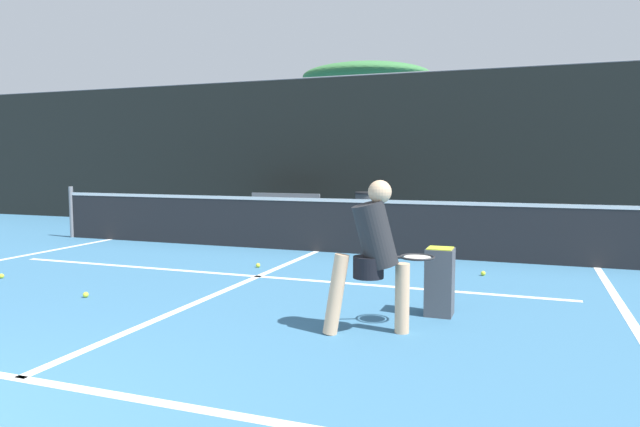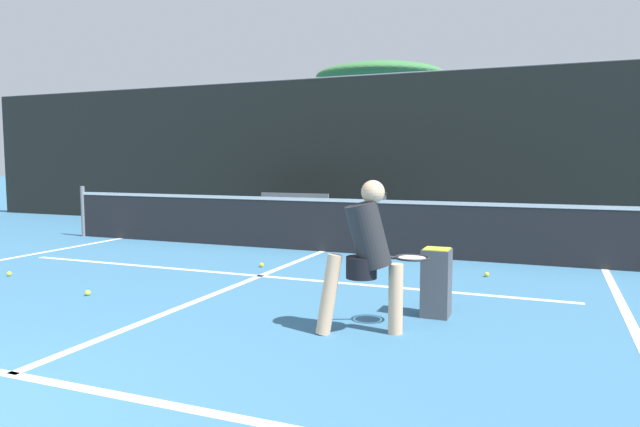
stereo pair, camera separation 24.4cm
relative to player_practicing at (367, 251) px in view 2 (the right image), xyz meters
name	(u,v)px [view 2 (the right image)]	position (x,y,z in m)	size (l,w,h in m)	color
court_baseline_near	(11,374)	(-2.18, -1.99, -0.77)	(11.00, 0.10, 0.01)	white
court_service_line	(260,276)	(-2.18, 1.98, -0.77)	(8.25, 0.10, 0.01)	white
court_center_mark	(230,288)	(-2.18, 1.17, -0.77)	(0.10, 6.32, 0.01)	white
court_sideline_right	(633,327)	(2.33, 1.17, -0.77)	(0.10, 7.32, 0.01)	white
net	(323,223)	(-2.18, 4.33, -0.26)	(11.09, 0.09, 1.07)	slate
fence_back	(378,153)	(-2.18, 7.80, 1.01)	(24.00, 0.06, 3.59)	black
player_practicing	(367,251)	(0.00, 0.00, 0.00)	(1.02, 0.87, 1.44)	#DBAD84
tennis_ball_scattered_1	(88,293)	(-3.54, 0.18, -0.74)	(0.07, 0.07, 0.07)	#D1E033
tennis_ball_scattered_2	(487,274)	(0.77, 3.12, -0.74)	(0.07, 0.07, 0.07)	#D1E033
tennis_ball_scattered_3	(262,265)	(-2.48, 2.59, -0.74)	(0.07, 0.07, 0.07)	#D1E033
tennis_ball_scattered_4	(9,274)	(-5.42, 0.66, -0.74)	(0.07, 0.07, 0.07)	#D1E033
ball_hopper	(436,281)	(0.49, 0.84, -0.40)	(0.28, 0.28, 0.71)	#4C4C51
courtside_bench	(293,210)	(-3.94, 6.89, -0.30)	(1.70, 0.42, 0.86)	slate
trash_bin	(375,214)	(-1.96, 6.82, -0.31)	(0.51, 0.51, 0.93)	#3F3F42
parked_car	(459,199)	(-0.75, 10.70, -0.21)	(1.78, 4.48, 1.35)	navy
tree_west	(380,78)	(-4.39, 15.58, 3.86)	(4.75, 4.75, 5.12)	brown
building_far	(474,137)	(-2.18, 25.03, 2.02)	(36.00, 2.40, 5.59)	#B2ADA3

